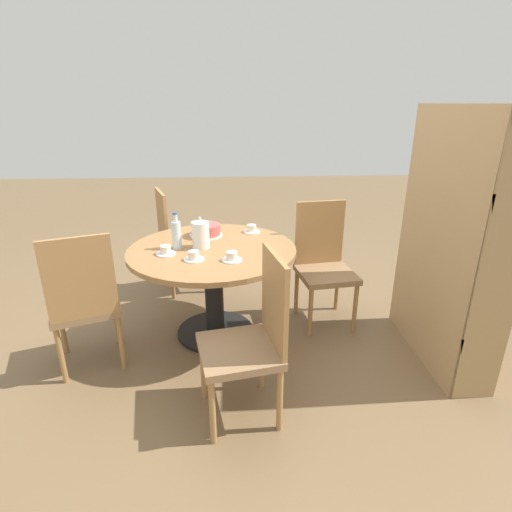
# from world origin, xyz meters

# --- Properties ---
(ground_plane) EXTENTS (14.00, 14.00, 0.00)m
(ground_plane) POSITION_xyz_m (0.00, 0.00, 0.00)
(ground_plane) COLOR brown
(dining_table) EXTENTS (1.20, 1.20, 0.70)m
(dining_table) POSITION_xyz_m (0.00, 0.00, 0.54)
(dining_table) COLOR black
(dining_table) RESTS_ON ground_plane
(chair_a) EXTENTS (0.49, 0.49, 0.96)m
(chair_a) POSITION_xyz_m (0.85, 0.24, 0.49)
(chair_a) COLOR #A87A47
(chair_a) RESTS_ON ground_plane
(chair_b) EXTENTS (0.47, 0.47, 0.96)m
(chair_b) POSITION_xyz_m (-0.19, 0.86, 0.49)
(chair_b) COLOR #A87A47
(chair_b) RESTS_ON ground_plane
(chair_c) EXTENTS (0.53, 0.53, 0.96)m
(chair_c) POSITION_xyz_m (-0.81, -0.36, 0.49)
(chair_c) COLOR #A87A47
(chair_c) RESTS_ON ground_plane
(chair_d) EXTENTS (0.54, 0.54, 0.96)m
(chair_d) POSITION_xyz_m (0.37, -0.80, 0.49)
(chair_d) COLOR #A87A47
(chair_d) RESTS_ON ground_plane
(bookshelf) EXTENTS (0.97, 0.28, 1.67)m
(bookshelf) POSITION_xyz_m (0.34, 1.55, 0.79)
(bookshelf) COLOR tan
(bookshelf) RESTS_ON ground_plane
(coffee_pot) EXTENTS (0.12, 0.12, 0.23)m
(coffee_pot) POSITION_xyz_m (-0.01, -0.08, 0.81)
(coffee_pot) COLOR white
(coffee_pot) RESTS_ON dining_table
(water_bottle) EXTENTS (0.06, 0.06, 0.26)m
(water_bottle) POSITION_xyz_m (-0.00, -0.25, 0.81)
(water_bottle) COLOR silver
(water_bottle) RESTS_ON dining_table
(cake_main) EXTENTS (0.25, 0.25, 0.09)m
(cake_main) POSITION_xyz_m (-0.28, -0.06, 0.75)
(cake_main) COLOR white
(cake_main) RESTS_ON dining_table
(cup_a) EXTENTS (0.13, 0.13, 0.06)m
(cup_a) POSITION_xyz_m (0.26, 0.14, 0.73)
(cup_a) COLOR white
(cup_a) RESTS_ON dining_table
(cup_b) EXTENTS (0.13, 0.13, 0.06)m
(cup_b) POSITION_xyz_m (0.11, -0.31, 0.73)
(cup_b) COLOR white
(cup_b) RESTS_ON dining_table
(cup_c) EXTENTS (0.13, 0.13, 0.06)m
(cup_c) POSITION_xyz_m (0.23, -0.11, 0.73)
(cup_c) COLOR white
(cup_c) RESTS_ON dining_table
(cup_d) EXTENTS (0.13, 0.13, 0.06)m
(cup_d) POSITION_xyz_m (-0.35, 0.30, 0.73)
(cup_d) COLOR white
(cup_d) RESTS_ON dining_table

